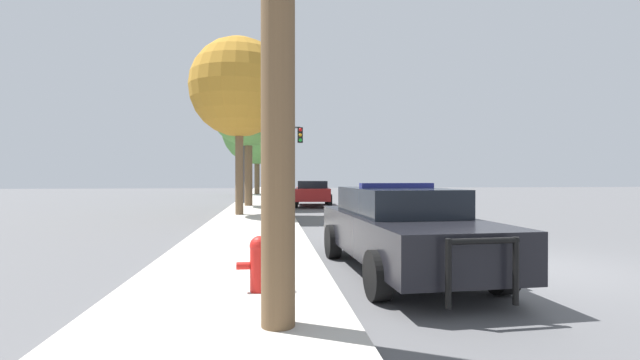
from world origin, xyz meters
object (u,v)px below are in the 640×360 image
at_px(car_background_midblock, 312,192).
at_px(tree_sidewalk_far, 257,129).
at_px(police_car, 401,227).
at_px(tree_sidewalk_near, 239,88).
at_px(traffic_light, 269,147).
at_px(tree_sidewalk_mid, 248,108).
at_px(fire_hydrant, 260,262).

bearing_deg(car_background_midblock, tree_sidewalk_far, 108.82).
height_order(police_car, tree_sidewalk_near, tree_sidewalk_near).
xyz_separation_m(police_car, tree_sidewalk_far, (-3.34, 30.53, 5.02)).
relative_size(police_car, tree_sidewalk_near, 0.72).
bearing_deg(traffic_light, tree_sidewalk_far, 94.82).
distance_m(car_background_midblock, tree_sidewalk_far, 15.15).
height_order(tree_sidewalk_near, tree_sidewalk_mid, tree_sidewalk_mid).
bearing_deg(tree_sidewalk_near, car_background_midblock, 60.96).
distance_m(fire_hydrant, traffic_light, 19.51).
xyz_separation_m(traffic_light, tree_sidewalk_far, (-1.07, 12.67, 2.43)).
distance_m(police_car, fire_hydrant, 2.79).
bearing_deg(police_car, car_background_midblock, -93.37).
distance_m(police_car, tree_sidewalk_near, 11.66).
relative_size(police_car, tree_sidewalk_mid, 0.71).
distance_m(car_background_midblock, tree_sidewalk_mid, 5.79).
relative_size(tree_sidewalk_far, tree_sidewalk_mid, 1.21).
bearing_deg(tree_sidewalk_far, fire_hydrant, -88.27).
xyz_separation_m(tree_sidewalk_far, tree_sidewalk_mid, (-0.01, -15.00, -0.53)).
height_order(traffic_light, tree_sidewalk_mid, tree_sidewalk_mid).
relative_size(police_car, fire_hydrant, 6.93).
distance_m(car_background_midblock, tree_sidewalk_near, 8.60).
xyz_separation_m(fire_hydrant, traffic_light, (0.10, 19.30, 2.85)).
xyz_separation_m(fire_hydrant, tree_sidewalk_far, (-0.96, 31.97, 5.28)).
bearing_deg(tree_sidewalk_mid, tree_sidewalk_far, 89.97).
distance_m(traffic_light, car_background_midblock, 3.73).
distance_m(police_car, traffic_light, 18.19).
distance_m(traffic_light, tree_sidewalk_far, 12.94).
bearing_deg(police_car, fire_hydrant, 28.30).
bearing_deg(fire_hydrant, traffic_light, 89.70).
xyz_separation_m(police_car, tree_sidewalk_mid, (-3.35, 15.53, 4.49)).
xyz_separation_m(tree_sidewalk_near, tree_sidewalk_far, (0.11, 20.32, 0.59)).
relative_size(police_car, traffic_light, 1.12).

